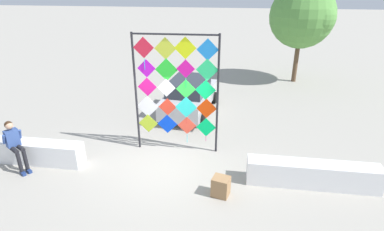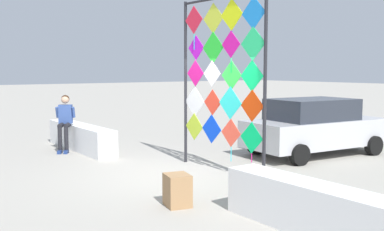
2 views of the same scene
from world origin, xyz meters
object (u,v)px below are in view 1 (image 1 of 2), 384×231
(seated_vendor, at_px, (15,142))
(tree_palm_like, at_px, (304,16))
(parked_car, at_px, (190,95))
(kite_display_rack, at_px, (176,87))
(cardboard_box_large, at_px, (221,186))

(seated_vendor, distance_m, tree_palm_like, 14.31)
(seated_vendor, xyz_separation_m, parked_car, (4.34, 5.16, -0.16))
(kite_display_rack, xyz_separation_m, seated_vendor, (-4.44, -1.90, -1.28))
(kite_display_rack, relative_size, parked_car, 0.96)
(kite_display_rack, xyz_separation_m, cardboard_box_large, (1.59, -2.24, -1.93))
(seated_vendor, distance_m, cardboard_box_large, 6.07)
(parked_car, distance_m, cardboard_box_large, 5.77)
(tree_palm_like, bearing_deg, kite_display_rack, -121.13)
(seated_vendor, xyz_separation_m, tree_palm_like, (9.54, 10.34, 2.61))
(kite_display_rack, height_order, tree_palm_like, tree_palm_like)
(parked_car, xyz_separation_m, cardboard_box_large, (1.69, -5.50, -0.49))
(kite_display_rack, relative_size, seated_vendor, 2.48)
(seated_vendor, bearing_deg, cardboard_box_large, -3.23)
(cardboard_box_large, height_order, tree_palm_like, tree_palm_like)
(parked_car, height_order, cardboard_box_large, parked_car)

